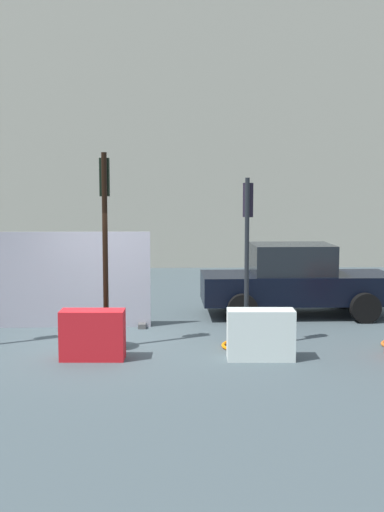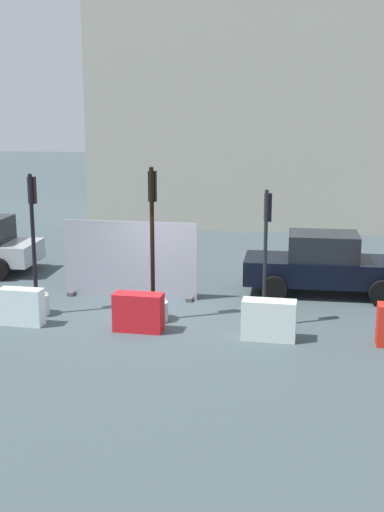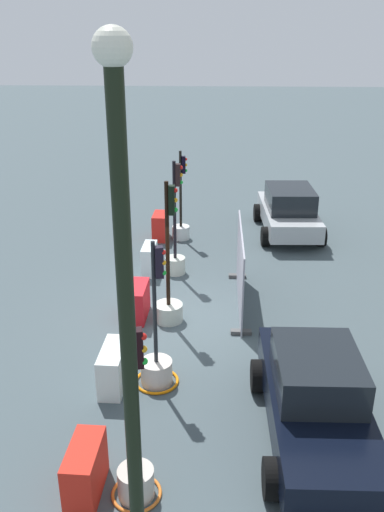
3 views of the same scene
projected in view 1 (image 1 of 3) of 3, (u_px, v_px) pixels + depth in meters
ground_plane at (101, 346)px, 12.19m from camera, size 120.00×120.00×0.00m
traffic_light_2 at (106, 314)px, 11.99m from camera, size 0.70×0.70×3.59m
traffic_light_3 at (246, 323)px, 12.06m from camera, size 0.92×0.92×3.13m
construction_barrier_2 at (93, 335)px, 11.21m from camera, size 1.11×0.49×0.86m
construction_barrier_3 at (261, 335)px, 11.21m from camera, size 1.17×0.49×0.87m
car_black_sedan at (295, 281)px, 14.99m from camera, size 4.38×2.07×1.66m
building_main_facade at (192, 111)px, 27.07m from camera, size 15.71×8.15×12.19m
site_fence_panel at (66, 282)px, 13.70m from camera, size 3.56×0.50×2.03m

